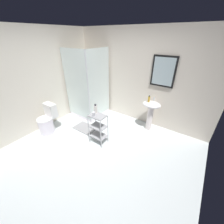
% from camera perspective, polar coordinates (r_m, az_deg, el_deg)
% --- Properties ---
extents(ground_plane, '(4.20, 4.20, 0.02)m').
position_cam_1_polar(ground_plane, '(3.28, -7.45, -15.79)').
color(ground_plane, silver).
extents(wall_back, '(4.20, 0.14, 2.50)m').
position_cam_1_polar(wall_back, '(4.00, 9.72, 13.69)').
color(wall_back, silver).
rests_on(wall_back, ground_plane).
extents(wall_left, '(0.10, 4.20, 2.50)m').
position_cam_1_polar(wall_left, '(4.01, -29.25, 10.39)').
color(wall_left, silver).
rests_on(wall_left, ground_plane).
extents(shower_stall, '(0.92, 0.92, 2.00)m').
position_cam_1_polar(shower_stall, '(4.42, -9.23, 4.30)').
color(shower_stall, white).
rests_on(shower_stall, ground_plane).
extents(pedestal_sink, '(0.46, 0.37, 0.81)m').
position_cam_1_polar(pedestal_sink, '(3.74, 15.59, 0.68)').
color(pedestal_sink, white).
rests_on(pedestal_sink, ground_plane).
extents(sink_faucet, '(0.03, 0.03, 0.10)m').
position_cam_1_polar(sink_faucet, '(3.72, 16.82, 5.20)').
color(sink_faucet, silver).
rests_on(sink_faucet, pedestal_sink).
extents(toilet, '(0.37, 0.49, 0.76)m').
position_cam_1_polar(toilet, '(4.01, -24.95, -3.46)').
color(toilet, white).
rests_on(toilet, ground_plane).
extents(storage_cart, '(0.38, 0.28, 0.74)m').
position_cam_1_polar(storage_cart, '(3.24, -5.66, -6.08)').
color(storage_cart, silver).
rests_on(storage_cart, ground_plane).
extents(hand_soap_bottle, '(0.05, 0.05, 0.17)m').
position_cam_1_polar(hand_soap_bottle, '(3.61, 14.87, 5.13)').
color(hand_soap_bottle, gold).
rests_on(hand_soap_bottle, pedestal_sink).
extents(lotion_bottle_white, '(0.08, 0.08, 0.21)m').
position_cam_1_polar(lotion_bottle_white, '(3.14, -6.73, 1.22)').
color(lotion_bottle_white, white).
rests_on(lotion_bottle_white, storage_cart).
extents(rinse_cup, '(0.07, 0.07, 0.11)m').
position_cam_1_polar(rinse_cup, '(3.02, -7.50, -0.93)').
color(rinse_cup, silver).
rests_on(rinse_cup, storage_cart).
extents(bath_mat, '(0.60, 0.40, 0.02)m').
position_cam_1_polar(bath_mat, '(3.99, -10.94, -6.37)').
color(bath_mat, gray).
rests_on(bath_mat, ground_plane).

